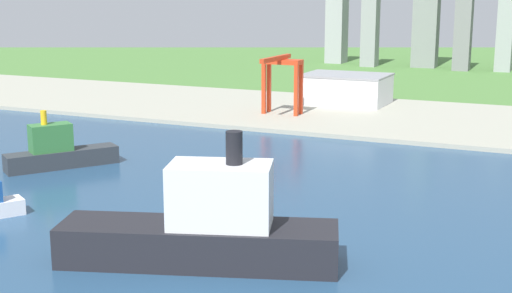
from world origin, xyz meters
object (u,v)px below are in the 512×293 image
port_crane_red (281,72)px  cargo_ship (205,228)px  container_barge (58,152)px  warehouse_main (346,89)px

port_crane_red → cargo_ship: bearing=-72.5°
cargo_ship → port_crane_red: (-72.99, 230.99, 17.77)m
container_barge → warehouse_main: bearing=73.8°
cargo_ship → container_barge: bearing=147.0°
container_barge → port_crane_red: port_crane_red is taller
cargo_ship → warehouse_main: 294.10m
cargo_ship → port_crane_red: 242.90m
port_crane_red → warehouse_main: bearing=69.0°
container_barge → cargo_ship: 135.08m
cargo_ship → warehouse_main: bearing=99.9°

